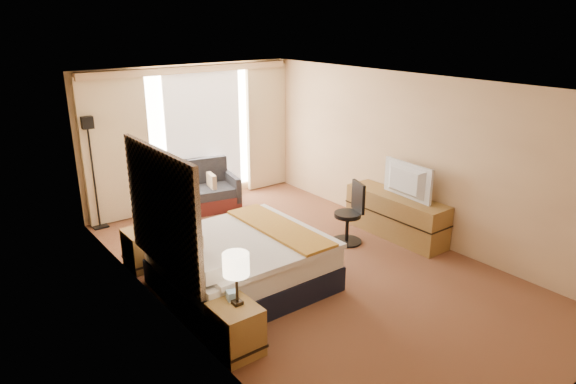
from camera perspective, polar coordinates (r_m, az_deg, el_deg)
floor at (r=7.47m, az=2.29°, el=-8.28°), size 4.20×7.00×0.02m
ceiling at (r=6.69m, az=2.59°, el=11.93°), size 4.20×7.00×0.02m
wall_back at (r=9.82m, az=-10.79°, el=6.20°), size 4.20×0.02×2.60m
wall_front at (r=5.02m, az=29.18°, el=-8.62°), size 4.20×0.02×2.60m
wall_left at (r=5.92m, az=-13.42°, el=-2.52°), size 0.02×7.00×2.60m
wall_right at (r=8.42m, az=13.53°, el=3.87°), size 0.02×7.00×2.60m
headboard at (r=6.12m, az=-13.85°, el=-2.06°), size 0.06×1.85×1.50m
nightstand_left at (r=5.65m, az=-5.82°, el=-14.93°), size 0.45×0.52×0.55m
nightstand_right at (r=7.64m, az=-15.81°, el=-6.08°), size 0.45×0.52×0.55m
media_dresser at (r=8.51m, az=11.88°, el=-2.58°), size 0.50×1.80×0.70m
window at (r=9.90m, az=-9.42°, el=6.50°), size 2.30×0.02×2.30m
curtains at (r=9.70m, az=-10.54°, el=6.71°), size 4.12×0.19×2.56m
bed at (r=6.82m, az=-5.15°, el=-7.76°), size 2.01×1.84×0.98m
loveseat at (r=9.63m, az=-10.03°, el=-0.23°), size 1.56×1.04×0.90m
floor_lamp at (r=8.96m, az=-21.10°, el=4.34°), size 0.24×0.24×1.91m
desk_chair at (r=8.13m, az=6.96°, el=-2.67°), size 0.49×0.48×0.99m
lamp_left at (r=5.32m, az=-5.80°, el=-8.12°), size 0.28×0.28×0.59m
lamp_right at (r=7.46m, az=-16.12°, el=-1.05°), size 0.25×0.25×0.53m
tissue_box at (r=5.61m, az=-6.25°, el=-11.34°), size 0.13×0.13×0.10m
telephone at (r=7.63m, az=-15.87°, el=-3.59°), size 0.22×0.20×0.07m
television at (r=8.18m, az=12.67°, el=1.18°), size 0.20×0.98×0.56m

